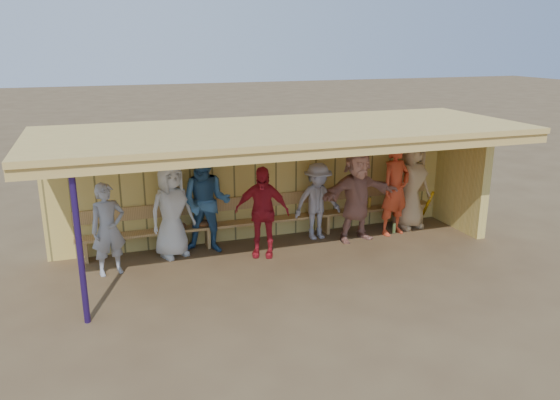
% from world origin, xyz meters
% --- Properties ---
extents(ground, '(90.00, 90.00, 0.00)m').
position_xyz_m(ground, '(0.00, 0.00, 0.00)').
color(ground, brown).
rests_on(ground, ground).
extents(player_a, '(0.68, 0.54, 1.66)m').
position_xyz_m(player_a, '(-3.18, 0.32, 0.83)').
color(player_a, '#9A9DA2').
rests_on(player_a, ground).
extents(player_b, '(1.03, 0.85, 1.81)m').
position_xyz_m(player_b, '(-2.01, 0.81, 0.90)').
color(player_b, silver).
rests_on(player_b, ground).
extents(player_c, '(1.19, 1.07, 1.99)m').
position_xyz_m(player_c, '(-1.34, 0.81, 1.00)').
color(player_c, '#34628F').
rests_on(player_c, ground).
extents(player_d, '(1.11, 0.81, 1.75)m').
position_xyz_m(player_d, '(-0.39, 0.27, 0.88)').
color(player_d, red).
rests_on(player_d, ground).
extents(player_e, '(1.08, 0.68, 1.61)m').
position_xyz_m(player_e, '(0.98, 0.81, 0.80)').
color(player_e, '#9B98A0').
rests_on(player_e, ground).
extents(player_f, '(1.83, 0.78, 1.91)m').
position_xyz_m(player_f, '(1.70, 0.47, 0.96)').
color(player_f, tan).
rests_on(player_f, ground).
extents(player_g, '(0.83, 0.65, 1.98)m').
position_xyz_m(player_g, '(2.63, 0.54, 0.99)').
color(player_g, '#CB4020').
rests_on(player_g, ground).
extents(player_h, '(1.06, 0.79, 1.98)m').
position_xyz_m(player_h, '(3.18, 0.81, 0.99)').
color(player_h, tan).
rests_on(player_h, ground).
extents(dugout_structure, '(8.80, 3.20, 2.50)m').
position_xyz_m(dugout_structure, '(0.39, 0.69, 1.69)').
color(dugout_structure, '#E3C561').
rests_on(dugout_structure, ground).
extents(bench, '(7.60, 0.34, 0.93)m').
position_xyz_m(bench, '(0.00, 1.12, 0.53)').
color(bench, tan).
rests_on(bench, ground).
extents(dugout_equipment, '(5.86, 0.62, 0.80)m').
position_xyz_m(dugout_equipment, '(-0.79, 0.99, 0.49)').
color(dugout_equipment, yellow).
rests_on(dugout_equipment, ground).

